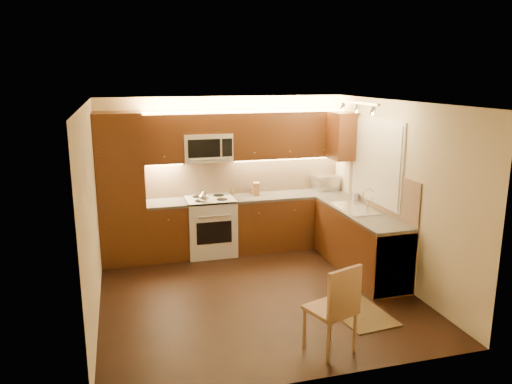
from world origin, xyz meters
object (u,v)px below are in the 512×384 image
object	(u,v)px
stove	(210,226)
knife_block	(256,189)
kettle	(204,196)
soap_bottle	(355,195)
toaster_oven	(325,183)
microwave	(207,147)
dining_chair	(330,307)
sink	(357,204)

from	to	relation	value
stove	knife_block	distance (m)	0.97
kettle	soap_bottle	bearing A→B (deg)	-32.12
toaster_oven	soap_bottle	bearing A→B (deg)	-86.37
microwave	stove	bearing A→B (deg)	-90.00
knife_block	dining_chair	bearing A→B (deg)	-80.37
soap_bottle	dining_chair	size ratio (longest dim) A/B	0.17
dining_chair	stove	bearing A→B (deg)	82.46
soap_bottle	dining_chair	bearing A→B (deg)	-111.97
soap_bottle	dining_chair	world-z (taller)	soap_bottle
microwave	sink	world-z (taller)	microwave
sink	toaster_oven	distance (m)	1.29
kettle	knife_block	distance (m)	0.98
kettle	toaster_oven	xyz separation A→B (m)	(2.18, 0.36, 0.01)
stove	toaster_oven	xyz separation A→B (m)	(2.05, 0.16, 0.56)
knife_block	soap_bottle	xyz separation A→B (m)	(1.42, -0.74, -0.02)
kettle	sink	bearing A→B (deg)	-45.09
stove	sink	distance (m)	2.35
toaster_oven	stove	bearing A→B (deg)	175.99
kettle	toaster_oven	bearing A→B (deg)	-12.24
dining_chair	kettle	bearing A→B (deg)	85.58
sink	knife_block	xyz separation A→B (m)	(-1.20, 1.23, 0.03)
toaster_oven	sink	bearing A→B (deg)	-100.49
toaster_oven	dining_chair	size ratio (longest dim) A/B	0.43
dining_chair	microwave	bearing A→B (deg)	82.01
toaster_oven	knife_block	bearing A→B (deg)	173.91
microwave	toaster_oven	size ratio (longest dim) A/B	1.83
sink	stove	bearing A→B (deg)	150.64
kettle	knife_block	bearing A→B (deg)	-3.12
microwave	dining_chair	size ratio (longest dim) A/B	0.78
stove	kettle	xyz separation A→B (m)	(-0.13, -0.21, 0.55)
sink	kettle	xyz separation A→B (m)	(-2.13, 0.92, 0.04)
microwave	sink	xyz separation A→B (m)	(2.00, -1.26, -0.74)
stove	kettle	distance (m)	0.61
knife_block	sink	bearing A→B (deg)	-33.80
kettle	dining_chair	bearing A→B (deg)	-96.99
stove	toaster_oven	size ratio (longest dim) A/B	2.21
kettle	dining_chair	xyz separation A→B (m)	(0.80, -3.02, -0.53)
stove	sink	world-z (taller)	sink
toaster_oven	dining_chair	xyz separation A→B (m)	(-1.38, -3.38, -0.54)
microwave	knife_block	xyz separation A→B (m)	(0.80, -0.03, -0.71)
soap_bottle	sink	bearing A→B (deg)	-104.79
stove	soap_bottle	xyz separation A→B (m)	(2.22, -0.63, 0.52)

